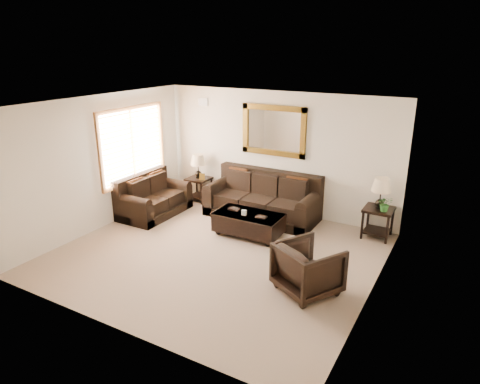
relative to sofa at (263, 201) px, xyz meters
The scene contains 11 objects.
room 2.25m from the sofa, 87.96° to the right, with size 5.51×5.01×2.71m.
window 3.09m from the sofa, 156.89° to the right, with size 0.07×1.96×1.66m.
mirror 1.55m from the sofa, 90.00° to the left, with size 1.50×0.06×1.10m.
air_vent 2.74m from the sofa, 165.91° to the left, with size 0.25×0.02×0.18m, color #999999.
sofa is the anchor object (origin of this frame).
loveseat 2.48m from the sofa, 154.81° to the right, with size 0.95×1.60×0.90m.
end_table_left 1.88m from the sofa, behind, with size 0.52×0.52×1.15m.
end_table_right 2.48m from the sofa, ahead, with size 0.55×0.55×1.22m.
coffee_table 1.04m from the sofa, 79.57° to the right, with size 1.35×0.74×0.57m.
armchair 3.09m from the sofa, 50.68° to the right, with size 0.84×0.79×0.87m, color black.
potted_plant 2.58m from the sofa, ahead, with size 0.27×0.30×0.23m, color #21571D.
Camera 1 is at (3.81, -5.90, 3.62)m, focal length 32.00 mm.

